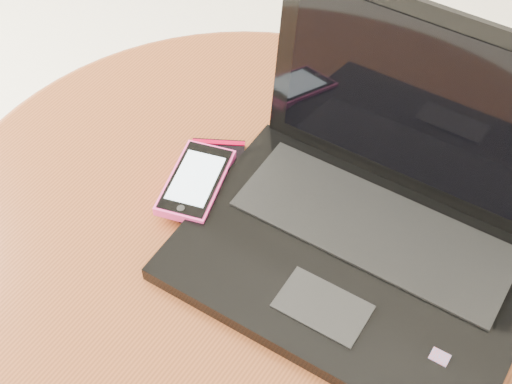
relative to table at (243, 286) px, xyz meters
The scene contains 4 objects.
table is the anchor object (origin of this frame).
laptop 0.21m from the table, 23.87° to the left, with size 0.36×0.29×0.23m.
phone_black 0.14m from the table, 151.30° to the left, with size 0.11×0.13×0.01m.
phone_pink 0.15m from the table, 169.77° to the left, with size 0.09×0.12×0.01m.
Camera 1 is at (0.21, -0.35, 1.18)m, focal length 51.32 mm.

